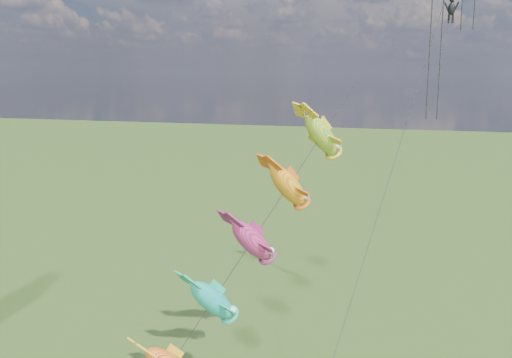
% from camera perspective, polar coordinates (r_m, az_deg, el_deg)
% --- Properties ---
extents(fish_windsock_rig, '(8.36, 13.72, 15.72)m').
position_cam_1_polar(fish_windsock_rig, '(25.27, -0.43, -6.27)').
color(fish_windsock_rig, brown).
rests_on(fish_windsock_rig, ground).
extents(parafoil_rig, '(7.03, 16.51, 26.38)m').
position_cam_1_polar(parafoil_rig, '(37.11, 18.76, 15.96)').
color(parafoil_rig, brown).
rests_on(parafoil_rig, ground).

